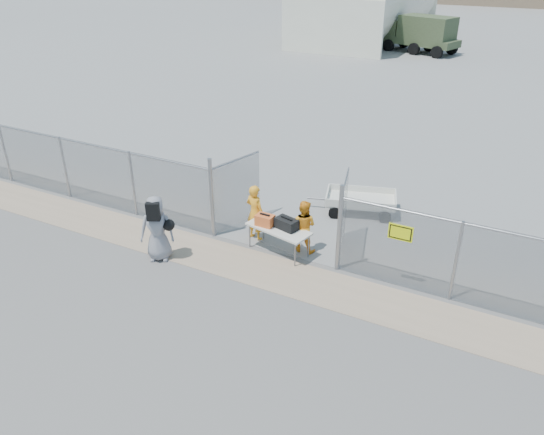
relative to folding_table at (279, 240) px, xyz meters
The scene contains 12 objects.
ground 2.10m from the folding_table, 95.15° to the right, with size 160.00×160.00×0.00m, color #575656.
tarmac_inside 39.95m from the folding_table, 90.26° to the left, with size 160.00×80.00×0.01m, color gray.
dirt_strip 1.13m from the folding_table, 99.97° to the right, with size 44.00×1.60×0.01m, color tan.
chain_link_fence 0.73m from the folding_table, 164.76° to the right, with size 40.00×0.20×2.20m, color gray, non-canonical shape.
folding_table is the anchor object (origin of this frame).
orange_bag 0.70m from the folding_table, behind, with size 0.51×0.34×0.32m, color orange.
black_duffel 0.59m from the folding_table, 17.49° to the left, with size 0.63×0.37×0.31m, color black.
security_worker_left 1.16m from the folding_table, 157.91° to the left, with size 0.63×0.42×1.73m, color #FFA11F.
security_worker_right 0.81m from the folding_table, 36.87° to the left, with size 0.76×0.59×1.57m, color #FFA11F.
visitor 3.41m from the folding_table, 146.87° to the right, with size 0.93×0.61×1.90m, color gray.
utility_trailer 3.75m from the folding_table, 70.99° to the left, with size 2.92×1.50×0.71m, color silver, non-canonical shape.
military_truck 33.51m from the folding_table, 97.03° to the left, with size 6.01×2.22×2.87m, color #404F2F, non-canonical shape.
Camera 1 is at (6.09, -9.64, 7.91)m, focal length 35.00 mm.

